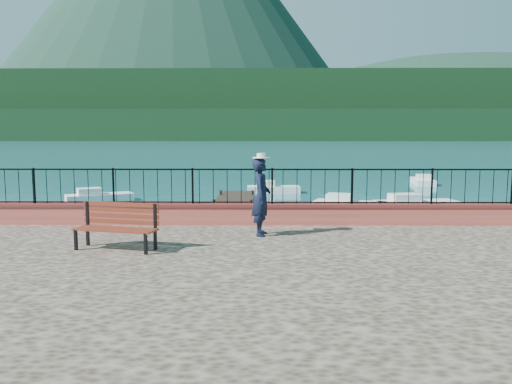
{
  "coord_description": "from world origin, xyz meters",
  "views": [
    {
      "loc": [
        -0.61,
        -9.99,
        3.68
      ],
      "look_at": [
        -0.73,
        2.0,
        2.3
      ],
      "focal_mm": 35.0,
      "sensor_mm": 36.0,
      "label": 1
    }
  ],
  "objects_px": {
    "boat_1": "(350,202)",
    "boat_5": "(423,179)",
    "boat_0": "(87,218)",
    "boat_4": "(273,186)",
    "boat_2": "(416,201)",
    "park_bench": "(116,236)",
    "person": "(261,197)",
    "boat_3": "(100,194)"
  },
  "relations": [
    {
      "from": "boat_2",
      "to": "boat_3",
      "type": "distance_m",
      "value": 16.84
    },
    {
      "from": "boat_1",
      "to": "boat_3",
      "type": "xyz_separation_m",
      "value": [
        -13.28,
        2.96,
        0.0
      ]
    },
    {
      "from": "boat_1",
      "to": "boat_3",
      "type": "distance_m",
      "value": 13.61
    },
    {
      "from": "boat_3",
      "to": "person",
      "type": "bearing_deg",
      "value": -86.32
    },
    {
      "from": "boat_1",
      "to": "boat_5",
      "type": "distance_m",
      "value": 14.92
    },
    {
      "from": "boat_0",
      "to": "boat_2",
      "type": "xyz_separation_m",
      "value": [
        14.57,
        5.2,
        0.0
      ]
    },
    {
      "from": "boat_0",
      "to": "boat_4",
      "type": "distance_m",
      "value": 14.36
    },
    {
      "from": "person",
      "to": "boat_3",
      "type": "xyz_separation_m",
      "value": [
        -8.92,
        15.07,
        -1.76
      ]
    },
    {
      "from": "boat_0",
      "to": "boat_3",
      "type": "relative_size",
      "value": 1.05
    },
    {
      "from": "person",
      "to": "boat_1",
      "type": "relative_size",
      "value": 0.55
    },
    {
      "from": "person",
      "to": "boat_1",
      "type": "height_order",
      "value": "person"
    },
    {
      "from": "boat_2",
      "to": "boat_5",
      "type": "distance_m",
      "value": 13.23
    },
    {
      "from": "boat_3",
      "to": "boat_5",
      "type": "height_order",
      "value": "same"
    },
    {
      "from": "person",
      "to": "boat_4",
      "type": "xyz_separation_m",
      "value": [
        0.79,
        19.35,
        -1.76
      ]
    },
    {
      "from": "boat_2",
      "to": "boat_4",
      "type": "relative_size",
      "value": 1.21
    },
    {
      "from": "boat_0",
      "to": "boat_4",
      "type": "relative_size",
      "value": 1.11
    },
    {
      "from": "boat_4",
      "to": "boat_5",
      "type": "relative_size",
      "value": 0.93
    },
    {
      "from": "boat_2",
      "to": "boat_0",
      "type": "bearing_deg",
      "value": -169.38
    },
    {
      "from": "boat_4",
      "to": "park_bench",
      "type": "bearing_deg",
      "value": -101.69
    },
    {
      "from": "boat_2",
      "to": "boat_5",
      "type": "xyz_separation_m",
      "value": [
        4.35,
        12.5,
        0.0
      ]
    },
    {
      "from": "boat_5",
      "to": "person",
      "type": "bearing_deg",
      "value": 162.04
    },
    {
      "from": "person",
      "to": "boat_3",
      "type": "height_order",
      "value": "person"
    },
    {
      "from": "park_bench",
      "to": "boat_2",
      "type": "xyz_separation_m",
      "value": [
        10.84,
        13.98,
        -1.1
      ]
    },
    {
      "from": "boat_0",
      "to": "person",
      "type": "bearing_deg",
      "value": -75.71
    },
    {
      "from": "park_bench",
      "to": "person",
      "type": "height_order",
      "value": "person"
    },
    {
      "from": "park_bench",
      "to": "boat_4",
      "type": "distance_m",
      "value": 21.33
    },
    {
      "from": "boat_3",
      "to": "boat_5",
      "type": "distance_m",
      "value": 23.16
    },
    {
      "from": "park_bench",
      "to": "boat_1",
      "type": "xyz_separation_m",
      "value": [
        7.5,
        13.69,
        -1.1
      ]
    },
    {
      "from": "boat_1",
      "to": "boat_4",
      "type": "distance_m",
      "value": 8.07
    },
    {
      "from": "park_bench",
      "to": "boat_4",
      "type": "height_order",
      "value": "park_bench"
    },
    {
      "from": "boat_4",
      "to": "boat_5",
      "type": "distance_m",
      "value": 12.55
    },
    {
      "from": "boat_2",
      "to": "boat_3",
      "type": "relative_size",
      "value": 1.14
    },
    {
      "from": "boat_0",
      "to": "park_bench",
      "type": "bearing_deg",
      "value": -96.38
    },
    {
      "from": "boat_2",
      "to": "boat_5",
      "type": "relative_size",
      "value": 1.13
    },
    {
      "from": "boat_3",
      "to": "boat_5",
      "type": "bearing_deg",
      "value": -1.86
    },
    {
      "from": "park_bench",
      "to": "boat_5",
      "type": "relative_size",
      "value": 0.53
    },
    {
      "from": "boat_3",
      "to": "boat_0",
      "type": "bearing_deg",
      "value": -102.3
    },
    {
      "from": "person",
      "to": "boat_0",
      "type": "height_order",
      "value": "person"
    },
    {
      "from": "boat_5",
      "to": "boat_4",
      "type": "bearing_deg",
      "value": 124.1
    },
    {
      "from": "person",
      "to": "boat_1",
      "type": "xyz_separation_m",
      "value": [
        4.36,
        12.11,
        -1.76
      ]
    },
    {
      "from": "person",
      "to": "boat_0",
      "type": "bearing_deg",
      "value": 48.45
    },
    {
      "from": "person",
      "to": "boat_3",
      "type": "distance_m",
      "value": 17.6
    }
  ]
}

